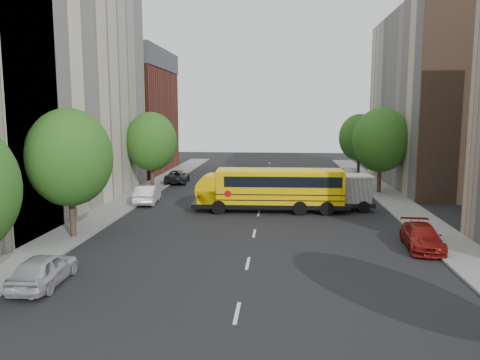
# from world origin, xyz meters

# --- Properties ---
(ground) EXTENTS (120.00, 120.00, 0.00)m
(ground) POSITION_xyz_m (0.00, 0.00, 0.00)
(ground) COLOR black
(ground) RESTS_ON ground
(sidewalk_left) EXTENTS (3.00, 80.00, 0.12)m
(sidewalk_left) POSITION_xyz_m (-11.50, 5.00, 0.06)
(sidewalk_left) COLOR slate
(sidewalk_left) RESTS_ON ground
(sidewalk_right) EXTENTS (3.00, 80.00, 0.12)m
(sidewalk_right) POSITION_xyz_m (11.50, 5.00, 0.06)
(sidewalk_right) COLOR slate
(sidewalk_right) RESTS_ON ground
(lane_markings) EXTENTS (0.15, 64.00, 0.01)m
(lane_markings) POSITION_xyz_m (0.00, 10.00, 0.01)
(lane_markings) COLOR silver
(lane_markings) RESTS_ON ground
(building_left_cream) EXTENTS (10.00, 26.00, 20.00)m
(building_left_cream) POSITION_xyz_m (-18.00, 6.00, 10.00)
(building_left_cream) COLOR beige
(building_left_cream) RESTS_ON ground
(building_left_redbrick) EXTENTS (10.00, 15.00, 13.00)m
(building_left_redbrick) POSITION_xyz_m (-18.00, 28.00, 6.50)
(building_left_redbrick) COLOR maroon
(building_left_redbrick) RESTS_ON ground
(building_right_far) EXTENTS (10.00, 22.00, 18.00)m
(building_right_far) POSITION_xyz_m (18.00, 20.00, 9.00)
(building_right_far) COLOR #BCAA92
(building_right_far) RESTS_ON ground
(street_tree_1) EXTENTS (5.12, 5.12, 7.90)m
(street_tree_1) POSITION_xyz_m (-11.00, -4.00, 4.95)
(street_tree_1) COLOR #38281C
(street_tree_1) RESTS_ON ground
(street_tree_2) EXTENTS (4.99, 4.99, 7.71)m
(street_tree_2) POSITION_xyz_m (-11.00, 14.00, 4.83)
(street_tree_2) COLOR #38281C
(street_tree_2) RESTS_ON ground
(street_tree_4) EXTENTS (5.25, 5.25, 8.10)m
(street_tree_4) POSITION_xyz_m (11.00, 14.00, 5.08)
(street_tree_4) COLOR #38281C
(street_tree_4) RESTS_ON ground
(street_tree_5) EXTENTS (4.86, 4.86, 7.51)m
(street_tree_5) POSITION_xyz_m (11.00, 26.00, 4.70)
(street_tree_5) COLOR #38281C
(street_tree_5) RESTS_ON ground
(school_bus) EXTENTS (12.10, 3.29, 3.39)m
(school_bus) POSITION_xyz_m (0.76, 4.82, 1.89)
(school_bus) COLOR black
(school_bus) RESTS_ON ground
(safari_truck) EXTENTS (6.89, 3.31, 2.83)m
(safari_truck) POSITION_xyz_m (5.53, 5.50, 1.50)
(safari_truck) COLOR black
(safari_truck) RESTS_ON ground
(parked_car_0) EXTENTS (1.93, 4.38, 1.47)m
(parked_car_0) POSITION_xyz_m (-8.80, -11.83, 0.73)
(parked_car_0) COLOR #BCBAC1
(parked_car_0) RESTS_ON ground
(parked_car_1) EXTENTS (2.10, 4.81, 1.54)m
(parked_car_1) POSITION_xyz_m (-9.60, 7.33, 0.77)
(parked_car_1) COLOR white
(parked_car_1) RESTS_ON ground
(parked_car_2) EXTENTS (2.73, 5.21, 1.40)m
(parked_car_2) POSITION_xyz_m (-9.60, 19.02, 0.70)
(parked_car_2) COLOR black
(parked_car_2) RESTS_ON ground
(parked_car_3) EXTENTS (2.24, 4.78, 1.35)m
(parked_car_3) POSITION_xyz_m (9.60, -4.53, 0.67)
(parked_car_3) COLOR maroon
(parked_car_3) RESTS_ON ground
(parked_car_4) EXTENTS (2.21, 4.54, 1.49)m
(parked_car_4) POSITION_xyz_m (9.60, 17.92, 0.75)
(parked_car_4) COLOR #323F57
(parked_car_4) RESTS_ON ground
(parked_car_5) EXTENTS (1.47, 3.95, 1.29)m
(parked_car_5) POSITION_xyz_m (9.60, 23.38, 0.64)
(parked_car_5) COLOR #A7A8A3
(parked_car_5) RESTS_ON ground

